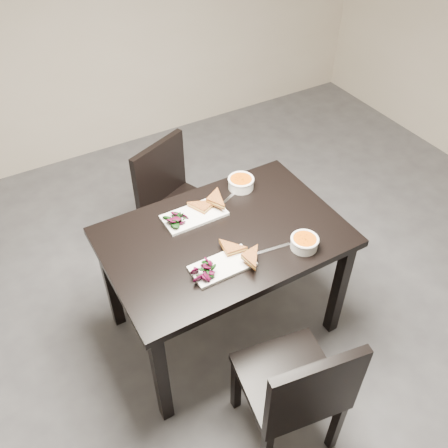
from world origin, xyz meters
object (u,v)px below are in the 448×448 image
(table, at_px, (224,248))
(plate_far, at_px, (194,215))
(chair_far, at_px, (175,199))
(plate_near, at_px, (222,266))
(chair_near, at_px, (298,389))
(soup_bowl_far, at_px, (241,182))
(soup_bowl_near, at_px, (304,242))

(table, distance_m, plate_far, 0.23)
(chair_far, distance_m, plate_near, 0.91)
(chair_near, bearing_deg, plate_near, 104.29)
(soup_bowl_far, bearing_deg, plate_near, -129.68)
(soup_bowl_near, bearing_deg, soup_bowl_far, 92.16)
(plate_far, bearing_deg, chair_far, 78.50)
(plate_near, height_order, soup_bowl_near, soup_bowl_near)
(soup_bowl_near, bearing_deg, chair_far, 105.54)
(chair_near, distance_m, soup_bowl_far, 1.14)
(chair_near, distance_m, soup_bowl_near, 0.68)
(plate_far, xyz_separation_m, soup_bowl_far, (0.34, 0.09, 0.03))
(soup_bowl_far, bearing_deg, soup_bowl_near, -87.84)
(soup_bowl_far, bearing_deg, table, -133.98)
(plate_near, relative_size, soup_bowl_near, 2.17)
(table, bearing_deg, chair_far, 87.52)
(chair_far, xyz_separation_m, plate_far, (-0.10, -0.48, 0.27))
(table, bearing_deg, chair_near, -95.24)
(chair_far, height_order, soup_bowl_far, chair_far)
(chair_near, xyz_separation_m, soup_bowl_far, (0.34, 1.04, 0.30))
(soup_bowl_far, bearing_deg, plate_far, -165.59)
(chair_far, height_order, plate_near, chair_far)
(plate_near, bearing_deg, plate_far, 82.48)
(table, relative_size, soup_bowl_far, 8.14)
(table, xyz_separation_m, plate_far, (-0.07, 0.19, 0.11))
(chair_near, height_order, chair_far, same)
(chair_near, bearing_deg, soup_bowl_near, 62.84)
(table, distance_m, chair_far, 0.69)
(plate_near, distance_m, soup_bowl_far, 0.61)
(chair_near, relative_size, plate_far, 2.58)
(plate_far, height_order, soup_bowl_far, soup_bowl_far)
(plate_far, distance_m, soup_bowl_far, 0.35)
(soup_bowl_near, xyz_separation_m, plate_far, (-0.36, 0.47, -0.03))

